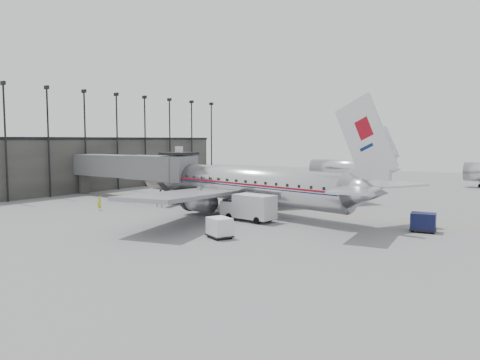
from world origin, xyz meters
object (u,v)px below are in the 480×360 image
(airliner, at_px, (237,184))
(baggage_cart_white, at_px, (219,227))
(baggage_cart_navy, at_px, (423,222))
(ramp_worker, at_px, (99,204))
(service_van, at_px, (249,207))

(airliner, height_order, baggage_cart_white, airliner)
(airliner, distance_m, baggage_cart_navy, 20.34)
(baggage_cart_navy, bearing_deg, ramp_worker, -174.71)
(airliner, height_order, service_van, airliner)
(baggage_cart_navy, xyz_separation_m, ramp_worker, (-32.95, -8.00, -0.10))
(service_van, distance_m, baggage_cart_white, 8.40)
(baggage_cart_navy, distance_m, ramp_worker, 33.91)
(baggage_cart_navy, height_order, baggage_cart_white, baggage_cart_white)
(service_van, relative_size, ramp_worker, 3.69)
(service_van, xyz_separation_m, baggage_cart_white, (2.50, -8.01, -0.50))
(baggage_cart_white, height_order, ramp_worker, baggage_cart_white)
(ramp_worker, bearing_deg, baggage_cart_white, -18.10)
(baggage_cart_white, bearing_deg, service_van, 132.07)
(service_van, height_order, ramp_worker, service_van)
(airliner, bearing_deg, baggage_cart_white, -49.97)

